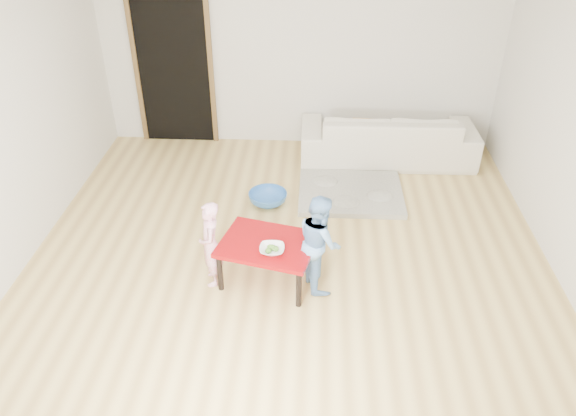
# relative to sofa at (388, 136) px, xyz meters

# --- Properties ---
(floor) EXTENTS (5.00, 5.00, 0.01)m
(floor) POSITION_rel_sofa_xyz_m (-1.13, -2.05, -0.31)
(floor) COLOR tan
(floor) RESTS_ON ground
(back_wall) EXTENTS (5.00, 0.02, 2.60)m
(back_wall) POSITION_rel_sofa_xyz_m (-1.13, 0.45, 0.99)
(back_wall) COLOR silver
(back_wall) RESTS_ON floor
(left_wall) EXTENTS (0.02, 5.00, 2.60)m
(left_wall) POSITION_rel_sofa_xyz_m (-3.63, -2.05, 0.99)
(left_wall) COLOR silver
(left_wall) RESTS_ON floor
(doorway) EXTENTS (1.02, 0.08, 2.11)m
(doorway) POSITION_rel_sofa_xyz_m (-2.73, 0.43, 0.71)
(doorway) COLOR brown
(doorway) RESTS_ON back_wall
(sofa) EXTENTS (2.17, 0.88, 0.63)m
(sofa) POSITION_rel_sofa_xyz_m (0.00, 0.00, 0.00)
(sofa) COLOR beige
(sofa) RESTS_ON floor
(cushion) EXTENTS (0.45, 0.41, 0.12)m
(cushion) POSITION_rel_sofa_xyz_m (-0.24, -0.16, 0.16)
(cushion) COLOR orange
(cushion) RESTS_ON sofa
(red_table) EXTENTS (0.96, 0.81, 0.41)m
(red_table) POSITION_rel_sofa_xyz_m (-1.30, -2.46, -0.11)
(red_table) COLOR maroon
(red_table) RESTS_ON floor
(bowl) EXTENTS (0.22, 0.22, 0.05)m
(bowl) POSITION_rel_sofa_xyz_m (-1.25, -2.59, 0.13)
(bowl) COLOR white
(bowl) RESTS_ON red_table
(broccoli) EXTENTS (0.12, 0.12, 0.06)m
(broccoli) POSITION_rel_sofa_xyz_m (-1.25, -2.59, 0.13)
(broccoli) COLOR #2D5919
(broccoli) RESTS_ON red_table
(child_pink) EXTENTS (0.26, 0.34, 0.83)m
(child_pink) POSITION_rel_sofa_xyz_m (-1.80, -2.51, 0.10)
(child_pink) COLOR pink
(child_pink) RESTS_ON floor
(child_blue) EXTENTS (0.47, 0.53, 0.92)m
(child_blue) POSITION_rel_sofa_xyz_m (-0.84, -2.49, 0.15)
(child_blue) COLOR #599CCF
(child_blue) RESTS_ON floor
(basin) EXTENTS (0.43, 0.43, 0.13)m
(basin) POSITION_rel_sofa_xyz_m (-1.41, -1.16, -0.25)
(basin) COLOR #2F68B3
(basin) RESTS_ON floor
(blanket) EXTENTS (1.18, 0.98, 0.06)m
(blanket) POSITION_rel_sofa_xyz_m (-0.48, -0.93, -0.29)
(blanket) COLOR #B0AE9C
(blanket) RESTS_ON floor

